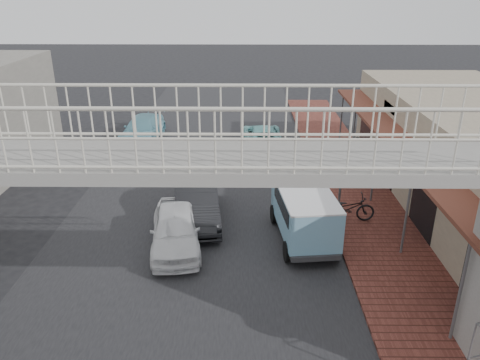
{
  "coord_description": "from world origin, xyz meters",
  "views": [
    {
      "loc": [
        1.81,
        -12.22,
        8.15
      ],
      "look_at": [
        1.63,
        3.0,
        1.8
      ],
      "focal_mm": 35.0,
      "sensor_mm": 36.0,
      "label": 1
    }
  ],
  "objects_px": {
    "motorcycle_near": "(348,208)",
    "arrow_sign": "(362,151)",
    "angkot_curb": "(263,137)",
    "motorcycle_far": "(344,163)",
    "white_hatchback": "(176,229)",
    "dark_sedan": "(196,202)",
    "angkot_van": "(304,209)",
    "angkot_far": "(143,129)"
  },
  "relations": [
    {
      "from": "white_hatchback",
      "to": "angkot_far",
      "type": "height_order",
      "value": "white_hatchback"
    },
    {
      "from": "white_hatchback",
      "to": "motorcycle_far",
      "type": "height_order",
      "value": "white_hatchback"
    },
    {
      "from": "angkot_van",
      "to": "motorcycle_near",
      "type": "xyz_separation_m",
      "value": [
        1.77,
        1.29,
        -0.57
      ]
    },
    {
      "from": "angkot_curb",
      "to": "angkot_van",
      "type": "xyz_separation_m",
      "value": [
        1.06,
        -10.0,
        0.56
      ]
    },
    {
      "from": "angkot_curb",
      "to": "arrow_sign",
      "type": "bearing_deg",
      "value": 111.23
    },
    {
      "from": "motorcycle_near",
      "to": "arrow_sign",
      "type": "bearing_deg",
      "value": -29.1
    },
    {
      "from": "white_hatchback",
      "to": "motorcycle_far",
      "type": "xyz_separation_m",
      "value": [
        6.9,
        6.61,
        -0.11
      ]
    },
    {
      "from": "white_hatchback",
      "to": "angkot_van",
      "type": "xyz_separation_m",
      "value": [
        4.31,
        0.47,
        0.51
      ]
    },
    {
      "from": "dark_sedan",
      "to": "angkot_van",
      "type": "bearing_deg",
      "value": -29.96
    },
    {
      "from": "white_hatchback",
      "to": "angkot_van",
      "type": "relative_size",
      "value": 1.0
    },
    {
      "from": "dark_sedan",
      "to": "motorcycle_near",
      "type": "relative_size",
      "value": 2.26
    },
    {
      "from": "white_hatchback",
      "to": "dark_sedan",
      "type": "distance_m",
      "value": 2.08
    },
    {
      "from": "angkot_van",
      "to": "motorcycle_far",
      "type": "xyz_separation_m",
      "value": [
        2.59,
        6.14,
        -0.62
      ]
    },
    {
      "from": "motorcycle_near",
      "to": "white_hatchback",
      "type": "bearing_deg",
      "value": 104.56
    },
    {
      "from": "angkot_curb",
      "to": "motorcycle_far",
      "type": "bearing_deg",
      "value": 130.05
    },
    {
      "from": "dark_sedan",
      "to": "angkot_far",
      "type": "relative_size",
      "value": 0.97
    },
    {
      "from": "angkot_curb",
      "to": "motorcycle_near",
      "type": "relative_size",
      "value": 2.29
    },
    {
      "from": "white_hatchback",
      "to": "angkot_van",
      "type": "distance_m",
      "value": 4.36
    },
    {
      "from": "angkot_far",
      "to": "arrow_sign",
      "type": "height_order",
      "value": "arrow_sign"
    },
    {
      "from": "motorcycle_near",
      "to": "motorcycle_far",
      "type": "relative_size",
      "value": 1.27
    },
    {
      "from": "angkot_curb",
      "to": "arrow_sign",
      "type": "xyz_separation_m",
      "value": [
        3.44,
        -7.54,
        1.79
      ]
    },
    {
      "from": "angkot_far",
      "to": "angkot_curb",
      "type": "bearing_deg",
      "value": -6.19
    },
    {
      "from": "white_hatchback",
      "to": "arrow_sign",
      "type": "distance_m",
      "value": 7.51
    },
    {
      "from": "white_hatchback",
      "to": "motorcycle_near",
      "type": "xyz_separation_m",
      "value": [
        6.08,
        1.76,
        -0.06
      ]
    },
    {
      "from": "dark_sedan",
      "to": "angkot_curb",
      "type": "height_order",
      "value": "dark_sedan"
    },
    {
      "from": "white_hatchback",
      "to": "angkot_van",
      "type": "height_order",
      "value": "angkot_van"
    },
    {
      "from": "dark_sedan",
      "to": "arrow_sign",
      "type": "xyz_separation_m",
      "value": [
        6.19,
        0.92,
        1.69
      ]
    },
    {
      "from": "white_hatchback",
      "to": "arrow_sign",
      "type": "height_order",
      "value": "arrow_sign"
    },
    {
      "from": "dark_sedan",
      "to": "arrow_sign",
      "type": "bearing_deg",
      "value": 0.58
    },
    {
      "from": "white_hatchback",
      "to": "angkot_far",
      "type": "relative_size",
      "value": 0.87
    },
    {
      "from": "motorcycle_far",
      "to": "angkot_curb",
      "type": "bearing_deg",
      "value": 31.85
    },
    {
      "from": "angkot_far",
      "to": "motorcycle_far",
      "type": "xyz_separation_m",
      "value": [
        10.4,
        -5.12,
        -0.1
      ]
    },
    {
      "from": "arrow_sign",
      "to": "angkot_far",
      "type": "bearing_deg",
      "value": 134.9
    },
    {
      "from": "angkot_curb",
      "to": "angkot_far",
      "type": "xyz_separation_m",
      "value": [
        -6.75,
        1.26,
        0.04
      ]
    },
    {
      "from": "white_hatchback",
      "to": "dark_sedan",
      "type": "height_order",
      "value": "dark_sedan"
    },
    {
      "from": "angkot_far",
      "to": "arrow_sign",
      "type": "relative_size",
      "value": 1.59
    },
    {
      "from": "angkot_curb",
      "to": "arrow_sign",
      "type": "relative_size",
      "value": 1.57
    },
    {
      "from": "dark_sedan",
      "to": "arrow_sign",
      "type": "height_order",
      "value": "arrow_sign"
    },
    {
      "from": "white_hatchback",
      "to": "arrow_sign",
      "type": "bearing_deg",
      "value": 16.27
    },
    {
      "from": "motorcycle_near",
      "to": "arrow_sign",
      "type": "xyz_separation_m",
      "value": [
        0.61,
        1.17,
        1.8
      ]
    },
    {
      "from": "dark_sedan",
      "to": "motorcycle_near",
      "type": "xyz_separation_m",
      "value": [
        5.58,
        -0.25,
        -0.12
      ]
    },
    {
      "from": "angkot_van",
      "to": "dark_sedan",
      "type": "bearing_deg",
      "value": 151.68
    }
  ]
}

